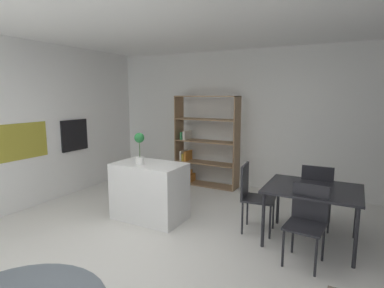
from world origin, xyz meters
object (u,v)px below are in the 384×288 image
kitchen_island (150,191)px  potted_plant_on_island (140,146)px  dining_chair_near (307,217)px  dining_chair_far (317,192)px  open_bookshelf (202,146)px  built_in_oven (74,135)px  dining_chair_island_side (252,192)px  dining_table (313,193)px

kitchen_island → potted_plant_on_island: bearing=-121.2°
kitchen_island → dining_chair_near: size_ratio=1.21×
potted_plant_on_island → dining_chair_far: bearing=21.5°
open_bookshelf → dining_chair_far: (2.43, -1.22, -0.30)m
kitchen_island → dining_chair_far: size_ratio=1.14×
built_in_oven → dining_chair_island_side: size_ratio=0.63×
open_bookshelf → dining_table: (2.43, -1.71, -0.17)m
kitchen_island → potted_plant_on_island: potted_plant_on_island is taller
potted_plant_on_island → dining_table: potted_plant_on_island is taller
kitchen_island → dining_chair_island_side: size_ratio=1.12×
dining_chair_island_side → dining_chair_near: bearing=-127.4°
built_in_oven → dining_table: built_in_oven is taller
potted_plant_on_island → dining_chair_near: bearing=-0.8°
potted_plant_on_island → dining_chair_island_side: potted_plant_on_island is taller
dining_chair_near → open_bookshelf: bearing=143.6°
dining_table → open_bookshelf: bearing=144.9°
dining_table → dining_chair_near: 0.52m
dining_chair_near → kitchen_island: bearing=-178.2°
dining_chair_island_side → dining_chair_far: size_ratio=1.02×
built_in_oven → dining_chair_near: (4.42, -0.58, -0.61)m
dining_chair_island_side → dining_chair_near: (0.81, -0.48, -0.04)m
dining_chair_island_side → dining_chair_far: (0.80, 0.50, -0.02)m
kitchen_island → potted_plant_on_island: size_ratio=2.24×
kitchen_island → dining_chair_far: (2.33, 0.82, 0.11)m
potted_plant_on_island → dining_table: 2.50m
kitchen_island → open_bookshelf: size_ratio=0.57×
dining_table → dining_chair_near: bearing=-88.9°
potted_plant_on_island → open_bookshelf: 2.19m
dining_chair_near → dining_chair_island_side: bearing=154.8°
potted_plant_on_island → dining_chair_island_side: bearing=15.7°
potted_plant_on_island → dining_table: bearing=10.9°
open_bookshelf → dining_chair_far: 2.74m
built_in_oven → kitchen_island: built_in_oven is taller
dining_chair_near → dining_chair_far: dining_chair_far is taller
potted_plant_on_island → dining_table: (2.40, 0.46, -0.49)m
built_in_oven → dining_chair_far: (4.42, 0.40, -0.59)m
dining_table → dining_chair_far: size_ratio=1.23×
dining_chair_near → potted_plant_on_island: bearing=-175.1°
kitchen_island → dining_chair_island_side: (1.53, 0.33, 0.13)m
kitchen_island → dining_chair_near: dining_chair_near is taller
potted_plant_on_island → open_bookshelf: open_bookshelf is taller
potted_plant_on_island → dining_chair_far: (2.41, 0.95, -0.62)m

